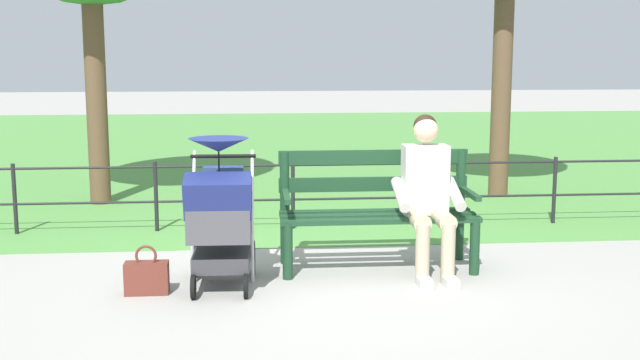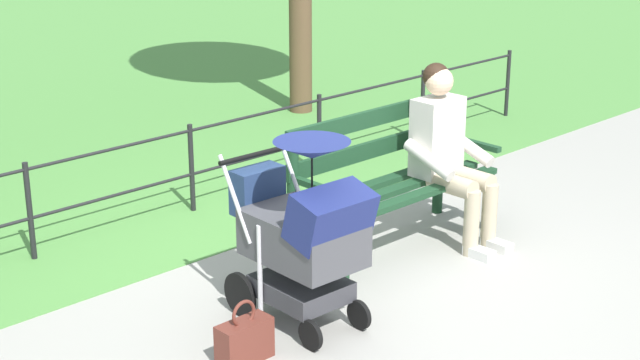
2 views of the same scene
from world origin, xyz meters
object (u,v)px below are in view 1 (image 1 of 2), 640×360
at_px(park_bench, 376,204).
at_px(person_on_bench, 428,190).
at_px(handbag, 147,277).
at_px(stroller, 221,211).

relative_size(park_bench, person_on_bench, 1.26).
bearing_deg(handbag, person_on_bench, -170.24).
height_order(person_on_bench, handbag, person_on_bench).
height_order(person_on_bench, stroller, person_on_bench).
xyz_separation_m(park_bench, stroller, (1.26, 0.49, 0.07)).
height_order(park_bench, handbag, park_bench).
bearing_deg(park_bench, person_on_bench, 149.39).
bearing_deg(handbag, park_bench, -161.69).
bearing_deg(park_bench, handbag, 18.31).
distance_m(park_bench, handbag, 1.95).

